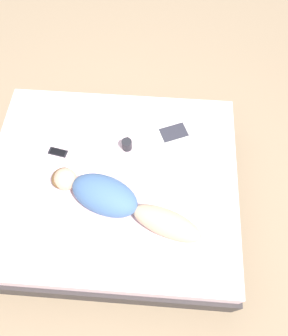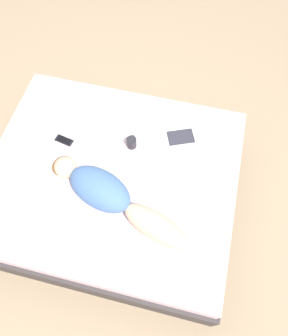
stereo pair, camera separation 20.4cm
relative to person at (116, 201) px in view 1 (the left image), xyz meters
The scene contains 6 objects.
ground_plane 0.69m from the person, 17.80° to the left, with size 12.00×12.00×0.00m, color #9E8466.
bed 0.45m from the person, 17.80° to the left, with size 1.79×2.11×0.55m.
person is the anchor object (origin of this frame).
open_magazine 0.77m from the person, 36.95° to the right, with size 0.55×0.48×0.01m.
coffee_mug 0.54m from the person, ahead, with size 0.12×0.09×0.10m.
cell_phone 0.72m from the person, 51.58° to the left, with size 0.10×0.17×0.01m.
Camera 1 is at (-1.14, -0.35, 2.94)m, focal length 35.00 mm.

